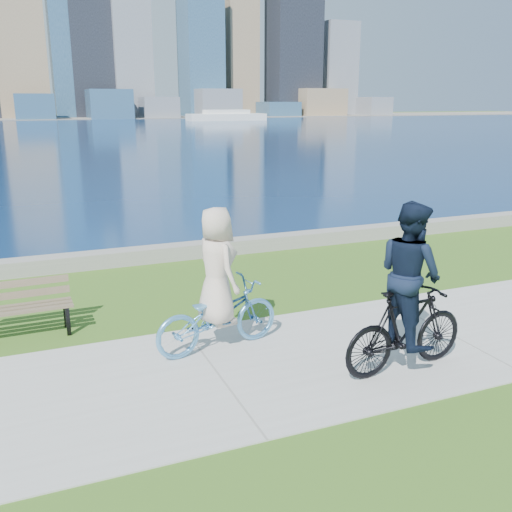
{
  "coord_description": "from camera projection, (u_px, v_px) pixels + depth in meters",
  "views": [
    {
      "loc": [
        -2.27,
        -6.96,
        3.74
      ],
      "look_at": [
        1.39,
        1.97,
        1.1
      ],
      "focal_mm": 40.0,
      "sensor_mm": 36.0,
      "label": 1
    }
  ],
  "objects": [
    {
      "name": "ground",
      "position": [
        218.0,
        375.0,
        8.03
      ],
      "size": [
        320.0,
        320.0,
        0.0
      ],
      "primitive_type": "plane",
      "color": "#345C18",
      "rests_on": "ground"
    },
    {
      "name": "concrete_path",
      "position": [
        218.0,
        374.0,
        8.03
      ],
      "size": [
        80.0,
        3.5,
        0.02
      ],
      "primitive_type": "cube",
      "color": "#A9A8A3",
      "rests_on": "ground"
    },
    {
      "name": "seawall",
      "position": [
        135.0,
        256.0,
        13.52
      ],
      "size": [
        90.0,
        0.5,
        0.35
      ],
      "primitive_type": "cube",
      "color": "gray",
      "rests_on": "ground"
    },
    {
      "name": "far_shore",
      "position": [
        28.0,
        118.0,
        124.05
      ],
      "size": [
        320.0,
        30.0,
        0.12
      ],
      "primitive_type": "cube",
      "color": "slate",
      "rests_on": "ground"
    },
    {
      "name": "bay_water",
      "position": [
        37.0,
        131.0,
        72.29
      ],
      "size": [
        320.0,
        131.0,
        0.01
      ],
      "primitive_type": "cube",
      "color": "#0C274F",
      "rests_on": "ground"
    },
    {
      "name": "park_bench",
      "position": [
        16.0,
        305.0,
        9.23
      ],
      "size": [
        1.75,
        0.64,
        0.9
      ],
      "rotation": [
        0.0,
        0.0,
        0.03
      ],
      "color": "black",
      "rests_on": "ground"
    },
    {
      "name": "cyclist_woman",
      "position": [
        217.0,
        298.0,
        8.64
      ],
      "size": [
        1.06,
        2.15,
        2.23
      ],
      "rotation": [
        0.0,
        0.0,
        1.74
      ],
      "color": "#559ACF",
      "rests_on": "ground"
    },
    {
      "name": "ferry_far",
      "position": [
        226.0,
        116.0,
        108.46
      ],
      "size": [
        14.95,
        4.27,
        2.03
      ],
      "color": "white",
      "rests_on": "ground"
    },
    {
      "name": "cyclist_man",
      "position": [
        408.0,
        302.0,
        7.89
      ],
      "size": [
        0.82,
        2.08,
        2.44
      ],
      "rotation": [
        0.0,
        0.0,
        1.65
      ],
      "color": "black",
      "rests_on": "ground"
    }
  ]
}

